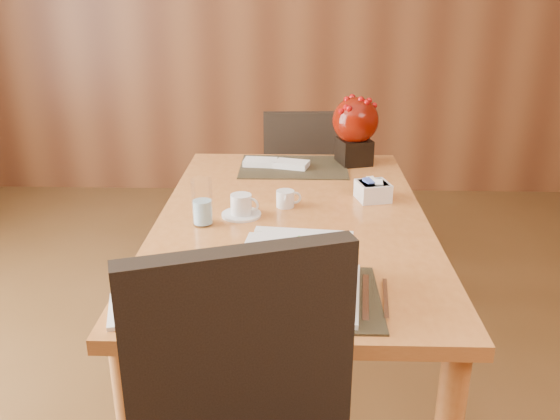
{
  "coord_description": "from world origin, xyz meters",
  "views": [
    {
      "loc": [
        0.01,
        -1.25,
        1.5
      ],
      "look_at": [
        -0.03,
        0.35,
        0.87
      ],
      "focal_mm": 38.0,
      "sensor_mm": 36.0,
      "label": 1
    }
  ],
  "objects_px": {
    "water_glass": "(202,202)",
    "bread_plate": "(143,308)",
    "soup_setting": "(298,273)",
    "far_chair": "(302,181)",
    "sugar_caddy": "(373,191)",
    "berry_decor": "(355,127)",
    "creamer_jug": "(285,199)",
    "dining_table": "(292,242)",
    "coffee_cup": "(241,207)"
  },
  "relations": [
    {
      "from": "water_glass",
      "to": "bread_plate",
      "type": "height_order",
      "value": "water_glass"
    },
    {
      "from": "soup_setting",
      "to": "far_chair",
      "type": "bearing_deg",
      "value": 95.36
    },
    {
      "from": "sugar_caddy",
      "to": "soup_setting",
      "type": "bearing_deg",
      "value": -110.97
    },
    {
      "from": "water_glass",
      "to": "berry_decor",
      "type": "xyz_separation_m",
      "value": [
        0.55,
        0.7,
        0.09
      ]
    },
    {
      "from": "creamer_jug",
      "to": "berry_decor",
      "type": "distance_m",
      "value": 0.61
    },
    {
      "from": "far_chair",
      "to": "dining_table",
      "type": "bearing_deg",
      "value": 84.86
    },
    {
      "from": "dining_table",
      "to": "far_chair",
      "type": "distance_m",
      "value": 1.11
    },
    {
      "from": "dining_table",
      "to": "bread_plate",
      "type": "height_order",
      "value": "bread_plate"
    },
    {
      "from": "creamer_jug",
      "to": "coffee_cup",
      "type": "bearing_deg",
      "value": -154.66
    },
    {
      "from": "bread_plate",
      "to": "dining_table",
      "type": "bearing_deg",
      "value": 60.1
    },
    {
      "from": "coffee_cup",
      "to": "berry_decor",
      "type": "bearing_deg",
      "value": 55.07
    },
    {
      "from": "soup_setting",
      "to": "bread_plate",
      "type": "bearing_deg",
      "value": -161.21
    },
    {
      "from": "far_chair",
      "to": "water_glass",
      "type": "bearing_deg",
      "value": 71.34
    },
    {
      "from": "berry_decor",
      "to": "bread_plate",
      "type": "relative_size",
      "value": 1.78
    },
    {
      "from": "sugar_caddy",
      "to": "bread_plate",
      "type": "bearing_deg",
      "value": -129.35
    },
    {
      "from": "water_glass",
      "to": "bread_plate",
      "type": "xyz_separation_m",
      "value": [
        -0.07,
        -0.54,
        -0.07
      ]
    },
    {
      "from": "soup_setting",
      "to": "coffee_cup",
      "type": "xyz_separation_m",
      "value": [
        -0.19,
        0.53,
        -0.03
      ]
    },
    {
      "from": "dining_table",
      "to": "water_glass",
      "type": "height_order",
      "value": "water_glass"
    },
    {
      "from": "sugar_caddy",
      "to": "bread_plate",
      "type": "height_order",
      "value": "sugar_caddy"
    },
    {
      "from": "dining_table",
      "to": "sugar_caddy",
      "type": "distance_m",
      "value": 0.36
    },
    {
      "from": "sugar_caddy",
      "to": "dining_table",
      "type": "bearing_deg",
      "value": -149.73
    },
    {
      "from": "coffee_cup",
      "to": "water_glass",
      "type": "bearing_deg",
      "value": -146.27
    },
    {
      "from": "soup_setting",
      "to": "dining_table",
      "type": "bearing_deg",
      "value": 98.35
    },
    {
      "from": "berry_decor",
      "to": "dining_table",
      "type": "bearing_deg",
      "value": -112.85
    },
    {
      "from": "creamer_jug",
      "to": "far_chair",
      "type": "relative_size",
      "value": 0.09
    },
    {
      "from": "water_glass",
      "to": "berry_decor",
      "type": "height_order",
      "value": "berry_decor"
    },
    {
      "from": "soup_setting",
      "to": "far_chair",
      "type": "xyz_separation_m",
      "value": [
        0.02,
        1.63,
        -0.31
      ]
    },
    {
      "from": "dining_table",
      "to": "creamer_jug",
      "type": "xyz_separation_m",
      "value": [
        -0.03,
        0.09,
        0.13
      ]
    },
    {
      "from": "coffee_cup",
      "to": "creamer_jug",
      "type": "height_order",
      "value": "coffee_cup"
    },
    {
      "from": "coffee_cup",
      "to": "berry_decor",
      "type": "relative_size",
      "value": 0.46
    },
    {
      "from": "berry_decor",
      "to": "water_glass",
      "type": "bearing_deg",
      "value": -128.26
    },
    {
      "from": "far_chair",
      "to": "bread_plate",
      "type": "bearing_deg",
      "value": 74.03
    },
    {
      "from": "dining_table",
      "to": "coffee_cup",
      "type": "xyz_separation_m",
      "value": [
        -0.17,
        -0.0,
        0.13
      ]
    },
    {
      "from": "creamer_jug",
      "to": "sugar_caddy",
      "type": "distance_m",
      "value": 0.32
    },
    {
      "from": "soup_setting",
      "to": "water_glass",
      "type": "distance_m",
      "value": 0.55
    },
    {
      "from": "sugar_caddy",
      "to": "far_chair",
      "type": "relative_size",
      "value": 0.12
    },
    {
      "from": "water_glass",
      "to": "far_chair",
      "type": "distance_m",
      "value": 1.27
    },
    {
      "from": "creamer_jug",
      "to": "bread_plate",
      "type": "xyz_separation_m",
      "value": [
        -0.33,
        -0.71,
        -0.02
      ]
    },
    {
      "from": "creamer_jug",
      "to": "berry_decor",
      "type": "bearing_deg",
      "value": 54.94
    },
    {
      "from": "creamer_jug",
      "to": "bread_plate",
      "type": "relative_size",
      "value": 0.5
    },
    {
      "from": "dining_table",
      "to": "water_glass",
      "type": "distance_m",
      "value": 0.35
    },
    {
      "from": "creamer_jug",
      "to": "berry_decor",
      "type": "xyz_separation_m",
      "value": [
        0.28,
        0.53,
        0.13
      ]
    },
    {
      "from": "dining_table",
      "to": "far_chair",
      "type": "height_order",
      "value": "far_chair"
    },
    {
      "from": "water_glass",
      "to": "berry_decor",
      "type": "bearing_deg",
      "value": 51.74
    },
    {
      "from": "dining_table",
      "to": "bread_plate",
      "type": "relative_size",
      "value": 9.27
    },
    {
      "from": "berry_decor",
      "to": "far_chair",
      "type": "bearing_deg",
      "value": 114.22
    },
    {
      "from": "soup_setting",
      "to": "berry_decor",
      "type": "bearing_deg",
      "value": 84.38
    },
    {
      "from": "dining_table",
      "to": "bread_plate",
      "type": "bearing_deg",
      "value": -119.9
    },
    {
      "from": "creamer_jug",
      "to": "far_chair",
      "type": "xyz_separation_m",
      "value": [
        0.07,
        1.01,
        -0.28
      ]
    },
    {
      "from": "bread_plate",
      "to": "soup_setting",
      "type": "bearing_deg",
      "value": 12.66
    }
  ]
}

